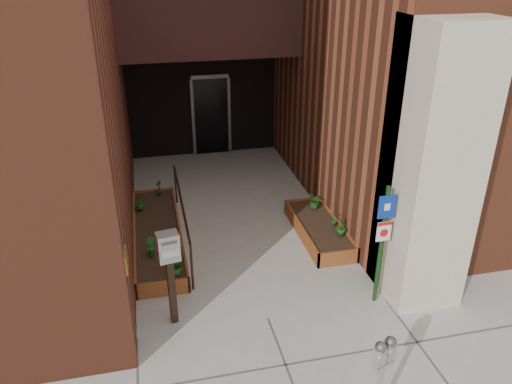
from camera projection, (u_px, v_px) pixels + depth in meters
ground at (268, 318)px, 7.77m from camera, size 80.00×80.00×0.00m
planter_left at (158, 235)px, 9.76m from camera, size 0.90×3.60×0.30m
planter_right at (319, 230)px, 9.96m from camera, size 0.80×2.20×0.30m
handrail at (182, 206)px, 9.55m from camera, size 0.04×3.34×0.90m
parking_meter at (384, 360)px, 5.61m from camera, size 0.30×0.19×1.30m
sign_post at (383, 233)px, 7.60m from camera, size 0.28×0.07×2.07m
payment_dropbox at (169, 260)px, 7.22m from camera, size 0.34×0.28×1.57m
shrub_left_a at (176, 265)px, 8.26m from camera, size 0.40×0.40×0.34m
shrub_left_b at (150, 247)px, 8.78m from camera, size 0.25×0.25×0.32m
shrub_left_c at (140, 202)px, 10.33m from camera, size 0.21×0.21×0.32m
shrub_left_d at (159, 187)px, 10.97m from camera, size 0.21×0.21×0.33m
shrub_right_a at (341, 227)px, 9.41m from camera, size 0.22×0.22×0.33m
shrub_right_b at (335, 218)px, 9.73m from camera, size 0.22×0.22×0.30m
shrub_right_c at (315, 201)px, 10.38m from camera, size 0.37×0.37×0.33m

